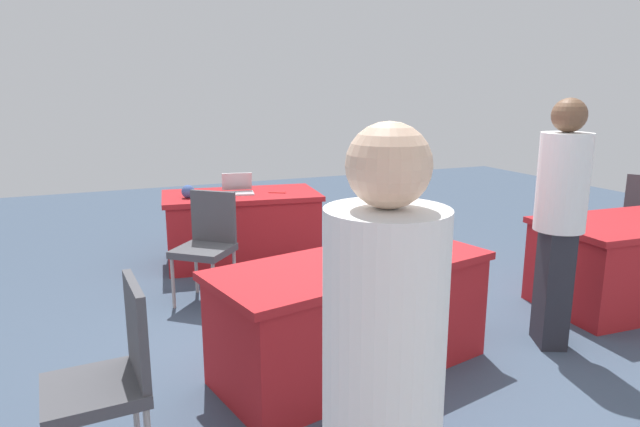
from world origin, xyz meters
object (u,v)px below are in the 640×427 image
object	(u,v)px
person_organiser	(560,212)
laptop_silver	(238,190)
person_attendee_standing	(383,393)
scissors_red	(277,193)
yarn_ball	(188,191)
table_foreground	(242,227)
chair_aisle	(207,240)
chair_tucked_right	(110,372)
table_back_left	(352,315)
table_mid_right	(637,262)

from	to	relation	value
person_organiser	laptop_silver	size ratio (longest dim) A/B	4.75
person_attendee_standing	scissors_red	distance (m)	4.38
yarn_ball	laptop_silver	bearing A→B (deg)	-174.00
table_foreground	person_organiser	world-z (taller)	person_organiser
chair_aisle	yarn_ball	bearing A→B (deg)	-50.25
chair_tucked_right	person_attendee_standing	world-z (taller)	person_attendee_standing
chair_tucked_right	yarn_ball	xyz separation A→B (m)	(-0.91, -3.07, 0.25)
yarn_ball	scissors_red	size ratio (longest dim) A/B	0.73
table_back_left	person_organiser	world-z (taller)	person_organiser
table_back_left	person_attendee_standing	xyz separation A→B (m)	(0.80, 1.78, 0.59)
scissors_red	person_attendee_standing	bearing A→B (deg)	-72.98
table_back_left	laptop_silver	distance (m)	2.62
table_mid_right	person_attendee_standing	distance (m)	4.04
person_attendee_standing	laptop_silver	bearing A→B (deg)	28.53
chair_aisle	scissors_red	size ratio (longest dim) A/B	5.24
table_foreground	table_back_left	xyz separation A→B (m)	(-0.02, 2.58, 0.00)
table_mid_right	laptop_silver	bearing A→B (deg)	-41.99
yarn_ball	scissors_red	distance (m)	0.92
person_organiser	laptop_silver	world-z (taller)	person_organiser
table_mid_right	yarn_ball	distance (m)	4.15
person_attendee_standing	person_organiser	distance (m)	2.75
table_foreground	yarn_ball	distance (m)	0.70
table_mid_right	person_organiser	size ratio (longest dim) A/B	1.00
table_mid_right	person_attendee_standing	xyz separation A→B (m)	(3.53, 1.86, 0.59)
table_foreground	chair_tucked_right	world-z (taller)	chair_tucked_right
table_mid_right	chair_tucked_right	size ratio (longest dim) A/B	1.82
table_mid_right	table_back_left	distance (m)	2.74
table_back_left	scissors_red	xyz separation A→B (m)	(-0.33, -2.45, 0.37)
chair_aisle	laptop_silver	world-z (taller)	chair_aisle
laptop_silver	chair_tucked_right	bearing A→B (deg)	76.67
table_back_left	table_foreground	bearing A→B (deg)	-89.49
person_organiser	scissors_red	world-z (taller)	person_organiser
person_attendee_standing	laptop_silver	world-z (taller)	person_attendee_standing
table_foreground	chair_aisle	distance (m)	1.15
table_back_left	laptop_silver	size ratio (longest dim) A/B	5.29
person_attendee_standing	yarn_ball	bearing A→B (deg)	35.25
table_back_left	person_attendee_standing	world-z (taller)	person_attendee_standing
table_mid_right	person_attendee_standing	bearing A→B (deg)	27.77
chair_tucked_right	laptop_silver	bearing A→B (deg)	-28.07
table_foreground	table_mid_right	world-z (taller)	same
yarn_ball	table_mid_right	bearing A→B (deg)	143.44
person_organiser	yarn_ball	world-z (taller)	person_organiser
table_back_left	chair_aisle	world-z (taller)	chair_aisle
chair_aisle	person_attendee_standing	world-z (taller)	person_attendee_standing
chair_aisle	yarn_ball	size ratio (longest dim) A/B	7.21
laptop_silver	yarn_ball	bearing A→B (deg)	17.33
table_back_left	chair_aisle	size ratio (longest dim) A/B	2.06
table_mid_right	chair_tucked_right	world-z (taller)	chair_tucked_right
table_back_left	chair_tucked_right	size ratio (longest dim) A/B	2.03
table_foreground	table_back_left	distance (m)	2.58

